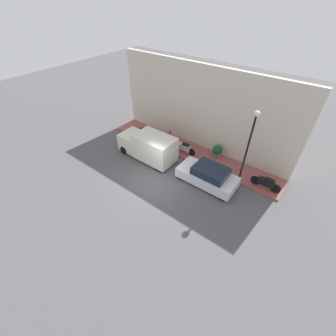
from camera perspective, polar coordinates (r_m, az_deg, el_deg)
The scene contains 11 objects.
ground_plane at distance 15.45m, azimuth -3.42°, elevation -3.46°, with size 60.00×60.00×0.00m, color #514F51.
sidewalk at distance 18.17m, azimuth 5.53°, elevation 4.25°, with size 2.23×14.58×0.13m.
building_facade at distance 17.53m, azimuth 8.51°, elevation 14.55°, with size 0.30×14.58×6.42m.
parked_car at distance 15.14m, azimuth 10.10°, elevation -1.90°, with size 1.81×3.99×1.37m.
delivery_van at distance 17.03m, azimuth -5.17°, elevation 5.63°, with size 1.87×4.61×2.08m.
scooter_silver at distance 17.66m, azimuth 4.15°, elevation 5.22°, with size 0.30×1.99×0.84m.
motorcycle_blue at distance 19.74m, azimuth -6.36°, elevation 9.07°, with size 0.30×1.76×0.80m.
motorcycle_black at distance 15.81m, azimuth 23.64°, elevation -3.45°, with size 0.30×1.94×0.86m.
streetlamp at distance 14.14m, azimuth 20.13°, elevation 7.08°, with size 0.35×0.35×5.11m.
potted_plant at distance 17.47m, azimuth 12.37°, elevation 4.33°, with size 0.73×0.73×1.05m.
cafe_chair at distance 19.05m, azimuth 0.74°, elevation 8.38°, with size 0.40×0.40×0.91m.
Camera 1 is at (-8.35, -7.55, 10.59)m, focal length 24.00 mm.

